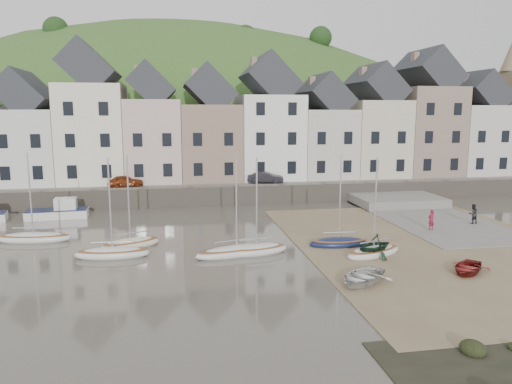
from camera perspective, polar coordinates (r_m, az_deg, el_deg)
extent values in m
plane|color=#4E473D|center=(30.38, 1.96, -7.44)|extent=(160.00, 160.00, 0.00)
cube|color=#355421|center=(61.27, -4.18, 1.86)|extent=(90.00, 30.00, 1.50)
cube|color=slate|center=(49.84, -2.86, 1.06)|extent=(70.00, 7.00, 0.10)
cube|color=slate|center=(46.52, -2.33, -0.36)|extent=(70.00, 1.20, 1.80)
cube|color=brown|center=(34.29, 20.37, -6.01)|extent=(18.00, 26.00, 0.06)
cube|color=slate|center=(42.97, 19.65, -2.87)|extent=(8.00, 18.00, 0.12)
ellipsoid|color=#355421|center=(92.43, -8.91, -7.53)|extent=(134.40, 84.00, 84.00)
cylinder|color=#382619|center=(78.63, -22.41, 15.47)|extent=(0.50, 0.50, 3.00)
sphere|color=#213D19|center=(78.96, -22.53, 17.27)|extent=(3.60, 3.60, 3.60)
cylinder|color=#382619|center=(80.99, -11.68, 15.78)|extent=(0.50, 0.50, 3.00)
sphere|color=#213D19|center=(81.31, -11.74, 17.53)|extent=(3.60, 3.60, 3.60)
cylinder|color=#382619|center=(79.88, -1.23, 16.06)|extent=(0.50, 0.50, 3.00)
sphere|color=#213D19|center=(80.21, -1.23, 17.83)|extent=(3.60, 3.60, 3.60)
cylinder|color=#382619|center=(81.59, 7.58, 15.84)|extent=(0.50, 0.50, 3.00)
sphere|color=#213D19|center=(81.91, 7.62, 17.58)|extent=(3.60, 3.60, 3.60)
cube|color=silver|center=(54.41, -24.92, 4.82)|extent=(5.80, 8.00, 7.50)
cube|color=gray|center=(54.77, -26.91, 11.70)|extent=(0.60, 0.90, 1.40)
cube|color=#EBE2C4|center=(53.08, -18.55, 6.46)|extent=(6.40, 8.00, 10.00)
cube|color=gray|center=(53.62, -20.78, 15.18)|extent=(0.60, 0.90, 1.40)
cube|color=#C4A8A3|center=(52.56, -11.95, 5.90)|extent=(5.60, 8.00, 8.50)
cube|color=gray|center=(52.69, -13.78, 13.55)|extent=(0.60, 0.90, 1.40)
cube|color=#866C5C|center=(52.71, -5.43, 5.80)|extent=(6.20, 8.00, 8.00)
cube|color=gray|center=(52.64, -7.29, 13.53)|extent=(0.60, 0.90, 1.40)
cube|color=white|center=(53.57, 1.50, 6.44)|extent=(6.60, 8.00, 9.00)
cube|color=gray|center=(53.43, -0.26, 14.83)|extent=(0.60, 0.90, 1.40)
cube|color=beige|center=(55.18, 7.90, 5.66)|extent=(5.80, 8.00, 7.50)
cube|color=gray|center=(54.73, 6.58, 12.65)|extent=(0.60, 0.90, 1.40)
cube|color=beige|center=(57.25, 13.63, 6.12)|extent=(6.00, 8.00, 8.50)
cube|color=gray|center=(56.74, 12.49, 13.49)|extent=(0.60, 0.90, 1.40)
cube|color=gray|center=(59.97, 19.18, 6.72)|extent=(6.40, 8.00, 10.00)
cube|color=gray|center=(59.46, 18.23, 14.70)|extent=(0.60, 0.90, 1.40)
cube|color=beige|center=(63.22, 24.03, 5.63)|extent=(5.80, 8.00, 8.00)
cube|color=gray|center=(62.44, 23.34, 12.01)|extent=(0.60, 0.90, 1.40)
ellipsoid|color=silver|center=(36.79, -24.73, -4.99)|extent=(5.23, 2.05, 0.84)
ellipsoid|color=brown|center=(36.74, -24.75, -4.65)|extent=(4.81, 1.86, 0.20)
cylinder|color=#B2B5B7|center=(36.19, -25.07, -0.22)|extent=(0.10, 0.10, 5.60)
cylinder|color=#B2B5B7|center=(36.62, -24.81, -3.85)|extent=(2.80, 0.38, 0.08)
ellipsoid|color=silver|center=(31.20, -16.55, -6.99)|extent=(4.57, 1.67, 0.84)
ellipsoid|color=brown|center=(31.14, -16.57, -6.60)|extent=(4.20, 1.51, 0.20)
cylinder|color=#B2B5B7|center=(30.49, -16.83, -1.39)|extent=(0.10, 0.10, 5.60)
cylinder|color=#B2B5B7|center=(31.00, -16.62, -5.66)|extent=(2.49, 0.17, 0.08)
ellipsoid|color=beige|center=(33.01, -14.57, -6.00)|extent=(4.23, 3.04, 0.84)
ellipsoid|color=brown|center=(32.96, -14.58, -5.63)|extent=(3.89, 2.77, 0.20)
cylinder|color=#B2B5B7|center=(32.34, -14.80, -0.70)|extent=(0.10, 0.10, 5.60)
cylinder|color=#B2B5B7|center=(32.82, -14.62, -4.74)|extent=(2.01, 0.99, 0.08)
ellipsoid|color=silver|center=(30.63, 0.09, -6.90)|extent=(4.29, 2.28, 0.84)
ellipsoid|color=brown|center=(30.57, 0.09, -6.50)|extent=(3.95, 2.08, 0.20)
cylinder|color=#B2B5B7|center=(29.91, 0.09, -1.19)|extent=(0.10, 0.10, 5.60)
cylinder|color=#B2B5B7|center=(30.43, 0.09, -5.54)|extent=(2.21, 0.53, 0.08)
ellipsoid|color=silver|center=(30.38, -2.29, -7.04)|extent=(5.66, 2.95, 0.84)
ellipsoid|color=brown|center=(30.32, -2.29, -6.65)|extent=(5.20, 2.70, 0.20)
cylinder|color=#B2B5B7|center=(29.65, -2.33, -1.29)|extent=(0.10, 0.10, 5.60)
cylinder|color=#B2B5B7|center=(30.17, -2.30, -5.68)|extent=(2.91, 0.91, 0.08)
ellipsoid|color=#131B3E|center=(32.66, 9.73, -6.00)|extent=(4.04, 1.71, 0.84)
ellipsoid|color=brown|center=(32.60, 9.74, -5.62)|extent=(3.72, 1.56, 0.20)
cylinder|color=#B2B5B7|center=(31.98, 9.89, -0.63)|extent=(0.10, 0.10, 5.60)
cylinder|color=#B2B5B7|center=(32.47, 9.77, -4.72)|extent=(2.18, 0.20, 0.08)
ellipsoid|color=silver|center=(31.02, 13.67, -6.96)|extent=(4.39, 2.95, 0.84)
ellipsoid|color=brown|center=(30.96, 13.69, -6.57)|extent=(4.03, 2.69, 0.20)
cylinder|color=#B2B5B7|center=(30.31, 13.90, -1.33)|extent=(0.10, 0.10, 5.60)
cylinder|color=#B2B5B7|center=(30.82, 13.72, -5.62)|extent=(2.13, 0.93, 0.08)
cube|color=silver|center=(43.85, -22.38, -2.41)|extent=(5.00, 1.98, 0.70)
cube|color=#131B3E|center=(43.78, -22.41, -1.93)|extent=(4.90, 2.03, 0.08)
cube|color=silver|center=(43.50, -21.52, -1.30)|extent=(1.78, 1.30, 1.00)
imported|color=silver|center=(25.94, 12.37, -9.71)|extent=(4.10, 3.93, 0.69)
imported|color=black|center=(30.65, 13.80, -6.10)|extent=(3.29, 3.11, 1.37)
imported|color=maroon|center=(29.32, 23.64, -8.16)|extent=(3.45, 3.42, 0.59)
imported|color=maroon|center=(38.30, 19.94, -3.08)|extent=(0.65, 0.53, 1.54)
imported|color=black|center=(41.63, 24.19, -2.35)|extent=(0.84, 0.70, 1.57)
imported|color=maroon|center=(48.61, -15.15, 1.27)|extent=(3.56, 1.93, 1.15)
imported|color=black|center=(49.30, 1.16, 1.73)|extent=(3.83, 2.07, 1.20)
ellipsoid|color=black|center=(20.37, 24.18, -16.51)|extent=(0.95, 1.04, 0.62)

